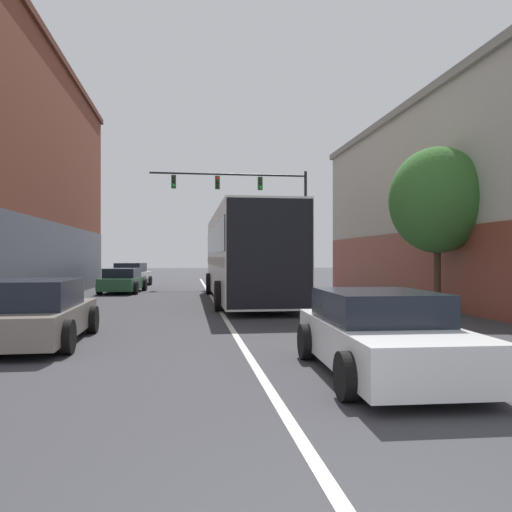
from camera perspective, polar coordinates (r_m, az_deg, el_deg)
The scene contains 8 objects.
lane_center_line at distance 18.50m, azimuth -4.51°, elevation -5.60°, with size 0.14×44.32×0.01m.
bus at distance 20.21m, azimuth -1.19°, elevation 0.45°, with size 2.92×12.25×3.52m.
hatchback_foreground at distance 7.83m, azimuth 14.10°, elevation -8.68°, with size 2.13×4.11×1.25m.
parked_car_left_near at distance 25.77m, azimuth -14.96°, elevation -2.75°, with size 2.14×4.37×1.22m.
parked_car_left_mid at distance 11.14m, azimuth -24.31°, elevation -5.99°, with size 2.17×4.15×1.31m.
parked_car_left_far at distance 31.05m, azimuth -14.06°, elevation -2.16°, with size 2.28×4.24×1.42m.
traffic_signal_gantry at distance 31.03m, azimuth -0.03°, elevation 6.53°, with size 9.72×0.36×7.16m.
street_tree_near at distance 17.00m, azimuth 20.01°, elevation 6.00°, with size 3.07×2.76×5.28m.
Camera 1 is at (-1.09, -2.23, 1.76)m, focal length 35.00 mm.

